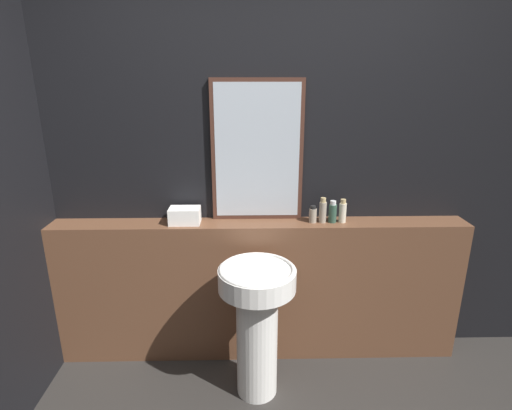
% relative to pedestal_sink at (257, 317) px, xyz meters
% --- Properties ---
extents(wall_back, '(8.00, 0.06, 2.50)m').
position_rel_pedestal_sink_xyz_m(wall_back, '(0.03, 0.51, 0.73)').
color(wall_back, black).
rests_on(wall_back, ground_plane).
extents(vanity_counter, '(2.65, 0.21, 0.96)m').
position_rel_pedestal_sink_xyz_m(vanity_counter, '(0.03, 0.38, -0.04)').
color(vanity_counter, brown).
rests_on(vanity_counter, ground_plane).
extents(pedestal_sink, '(0.44, 0.44, 0.83)m').
position_rel_pedestal_sink_xyz_m(pedestal_sink, '(0.00, 0.00, 0.00)').
color(pedestal_sink, white).
rests_on(pedestal_sink, ground_plane).
extents(mirror, '(0.57, 0.03, 0.88)m').
position_rel_pedestal_sink_xyz_m(mirror, '(0.01, 0.46, 0.88)').
color(mirror, '#47281E').
rests_on(mirror, vanity_counter).
extents(towel_stack, '(0.19, 0.13, 0.10)m').
position_rel_pedestal_sink_xyz_m(towel_stack, '(-0.44, 0.38, 0.49)').
color(towel_stack, white).
rests_on(towel_stack, vanity_counter).
extents(shampoo_bottle, '(0.05, 0.05, 0.11)m').
position_rel_pedestal_sink_xyz_m(shampoo_bottle, '(0.36, 0.38, 0.49)').
color(shampoo_bottle, gray).
rests_on(shampoo_bottle, vanity_counter).
extents(conditioner_bottle, '(0.05, 0.05, 0.16)m').
position_rel_pedestal_sink_xyz_m(conditioner_bottle, '(0.42, 0.38, 0.51)').
color(conditioner_bottle, gray).
rests_on(conditioner_bottle, vanity_counter).
extents(lotion_bottle, '(0.05, 0.05, 0.14)m').
position_rel_pedestal_sink_xyz_m(lotion_bottle, '(0.49, 0.38, 0.50)').
color(lotion_bottle, '#2D4C3D').
rests_on(lotion_bottle, vanity_counter).
extents(body_wash_bottle, '(0.05, 0.05, 0.15)m').
position_rel_pedestal_sink_xyz_m(body_wash_bottle, '(0.55, 0.38, 0.51)').
color(body_wash_bottle, beige).
rests_on(body_wash_bottle, vanity_counter).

